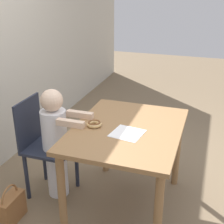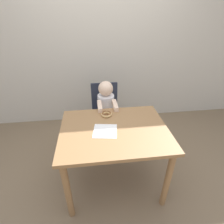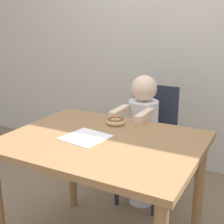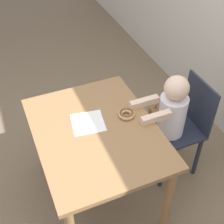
{
  "view_description": "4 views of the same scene",
  "coord_description": "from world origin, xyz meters",
  "px_view_note": "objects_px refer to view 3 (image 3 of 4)",
  "views": [
    {
      "loc": [
        -2.1,
        -0.58,
        1.82
      ],
      "look_at": [
        -0.01,
        0.12,
        0.88
      ],
      "focal_mm": 50.0,
      "sensor_mm": 36.0,
      "label": 1
    },
    {
      "loc": [
        -0.19,
        -1.38,
        1.78
      ],
      "look_at": [
        -0.01,
        0.12,
        0.88
      ],
      "focal_mm": 28.0,
      "sensor_mm": 36.0,
      "label": 2
    },
    {
      "loc": [
        0.8,
        -1.38,
        1.38
      ],
      "look_at": [
        -0.01,
        0.12,
        0.88
      ],
      "focal_mm": 50.0,
      "sensor_mm": 36.0,
      "label": 3
    },
    {
      "loc": [
        1.44,
        -0.49,
        2.28
      ],
      "look_at": [
        -0.01,
        0.12,
        0.88
      ],
      "focal_mm": 50.0,
      "sensor_mm": 36.0,
      "label": 4
    }
  ],
  "objects_px": {
    "child_figure": "(142,139)",
    "handbag": "(104,166)",
    "donut": "(116,121)",
    "chair": "(148,141)"
  },
  "relations": [
    {
      "from": "donut",
      "to": "child_figure",
      "type": "bearing_deg",
      "value": 85.65
    },
    {
      "from": "chair",
      "to": "donut",
      "type": "height_order",
      "value": "chair"
    },
    {
      "from": "donut",
      "to": "handbag",
      "type": "distance_m",
      "value": 0.96
    },
    {
      "from": "chair",
      "to": "handbag",
      "type": "bearing_deg",
      "value": 169.56
    },
    {
      "from": "chair",
      "to": "child_figure",
      "type": "bearing_deg",
      "value": -90.0
    },
    {
      "from": "handbag",
      "to": "chair",
      "type": "bearing_deg",
      "value": -10.44
    },
    {
      "from": "chair",
      "to": "donut",
      "type": "distance_m",
      "value": 0.58
    },
    {
      "from": "child_figure",
      "to": "donut",
      "type": "distance_m",
      "value": 0.45
    },
    {
      "from": "child_figure",
      "to": "handbag",
      "type": "relative_size",
      "value": 3.03
    },
    {
      "from": "chair",
      "to": "handbag",
      "type": "distance_m",
      "value": 0.56
    }
  ]
}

